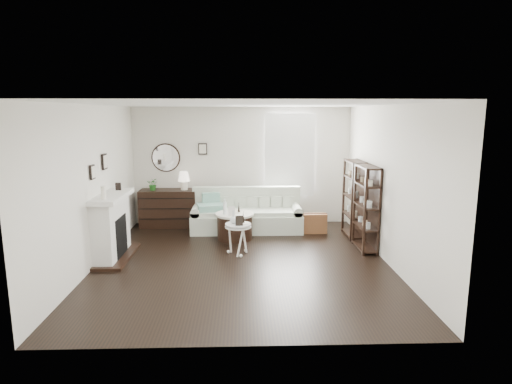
{
  "coord_description": "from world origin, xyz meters",
  "views": [
    {
      "loc": [
        0.0,
        -7.12,
        2.56
      ],
      "look_at": [
        0.26,
        0.8,
        1.09
      ],
      "focal_mm": 30.0,
      "sensor_mm": 36.0,
      "label": 1
    }
  ],
  "objects_px": {
    "drum_table": "(235,226)",
    "sofa": "(247,216)",
    "pedestal_table": "(238,226)",
    "dresser": "(169,208)"
  },
  "relations": [
    {
      "from": "sofa",
      "to": "pedestal_table",
      "type": "xyz_separation_m",
      "value": [
        -0.17,
        -1.66,
        0.22
      ]
    },
    {
      "from": "pedestal_table",
      "to": "drum_table",
      "type": "bearing_deg",
      "value": 94.62
    },
    {
      "from": "drum_table",
      "to": "sofa",
      "type": "bearing_deg",
      "value": 69.48
    },
    {
      "from": "dresser",
      "to": "pedestal_table",
      "type": "height_order",
      "value": "dresser"
    },
    {
      "from": "sofa",
      "to": "dresser",
      "type": "height_order",
      "value": "sofa"
    },
    {
      "from": "sofa",
      "to": "dresser",
      "type": "relative_size",
      "value": 1.9
    },
    {
      "from": "dresser",
      "to": "pedestal_table",
      "type": "bearing_deg",
      "value": -52.01
    },
    {
      "from": "dresser",
      "to": "drum_table",
      "type": "distance_m",
      "value": 1.87
    },
    {
      "from": "dresser",
      "to": "drum_table",
      "type": "relative_size",
      "value": 1.62
    },
    {
      "from": "sofa",
      "to": "dresser",
      "type": "xyz_separation_m",
      "value": [
        -1.78,
        0.4,
        0.11
      ]
    }
  ]
}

